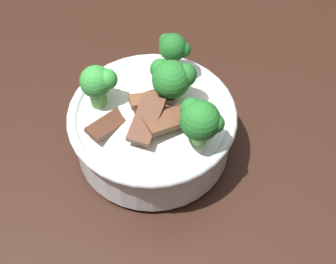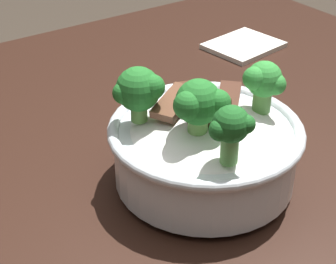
{
  "view_description": "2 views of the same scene",
  "coord_description": "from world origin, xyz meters",
  "views": [
    {
      "loc": [
        -0.04,
        -0.44,
        1.36
      ],
      "look_at": [
        -0.03,
        -0.03,
        0.82
      ],
      "focal_mm": 57.24,
      "sensor_mm": 36.0,
      "label": 1
    },
    {
      "loc": [
        0.25,
        0.33,
        1.16
      ],
      "look_at": [
        -0.01,
        -0.04,
        0.87
      ],
      "focal_mm": 57.85,
      "sensor_mm": 36.0,
      "label": 2
    }
  ],
  "objects": [
    {
      "name": "dining_table",
      "position": [
        0.0,
        0.0,
        0.67
      ],
      "size": [
        1.17,
        1.09,
        0.79
      ],
      "color": "black",
      "rests_on": "ground"
    },
    {
      "name": "rice_bowl",
      "position": [
        -0.05,
        -0.04,
        0.85
      ],
      "size": [
        0.2,
        0.2,
        0.14
      ],
      "color": "silver",
      "rests_on": "dining_table"
    }
  ]
}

